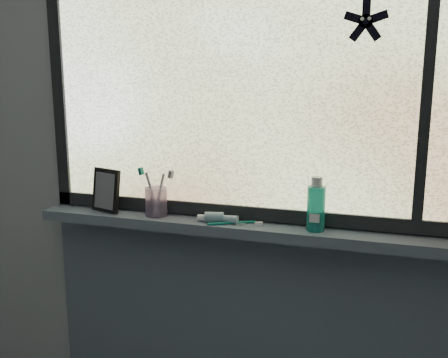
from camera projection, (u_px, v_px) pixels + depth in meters
wall_back at (247, 158)px, 1.85m from camera, size 3.00×0.01×2.50m
windowsill at (241, 229)px, 1.83m from camera, size 1.62×0.14×0.04m
sill_apron at (244, 347)px, 1.98m from camera, size 1.62×0.02×0.98m
window_pane at (246, 81)px, 1.77m from camera, size 1.50×0.01×1.00m
frame_bottom at (245, 212)px, 1.86m from camera, size 1.60×0.03×0.05m
frame_left at (59, 81)px, 2.00m from camera, size 0.05×0.03×1.10m
frame_mullion at (428, 82)px, 1.59m from camera, size 0.03×0.03×1.00m
starfish_sticker at (366, 21)px, 1.60m from camera, size 0.15×0.02×0.15m
vanity_mirror at (106, 190)px, 1.97m from camera, size 0.15×0.11×0.17m
toothpaste_tube at (220, 218)px, 1.82m from camera, size 0.22×0.08×0.04m
toothbrush_cup at (156, 202)px, 1.91m from camera, size 0.10×0.10×0.11m
toothbrush_lying at (231, 222)px, 1.81m from camera, size 0.20×0.12×0.01m
mouthwash_bottle at (316, 204)px, 1.72m from camera, size 0.08×0.08×0.16m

